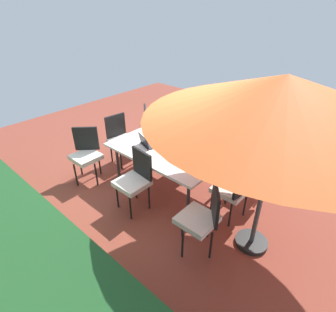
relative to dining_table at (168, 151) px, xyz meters
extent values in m
cube|color=brown|center=(0.00, 0.00, -0.72)|extent=(10.00, 10.00, 0.02)
cube|color=#1E4C23|center=(0.00, 2.63, -0.19)|extent=(6.30, 0.98, 1.02)
cube|color=silver|center=(0.00, 0.00, 0.03)|extent=(1.93, 1.24, 0.04)
cylinder|color=#333333|center=(-0.81, -0.47, -0.35)|extent=(0.05, 0.05, 0.71)
cylinder|color=#333333|center=(0.81, -0.47, -0.35)|extent=(0.05, 0.05, 0.71)
cylinder|color=#333333|center=(-0.81, 0.47, -0.35)|extent=(0.05, 0.05, 0.71)
cylinder|color=#333333|center=(0.81, 0.47, -0.35)|extent=(0.05, 0.05, 0.71)
cylinder|color=#4C4C4C|center=(-1.78, 0.27, 0.42)|extent=(0.06, 0.06, 2.26)
cone|color=orange|center=(-1.78, 0.27, 1.37)|extent=(2.87, 2.87, 0.46)
cylinder|color=black|center=(-1.78, 0.27, -0.68)|extent=(0.44, 0.44, 0.06)
cube|color=silver|center=(-1.22, 0.82, -0.22)|extent=(0.46, 0.46, 0.08)
cube|color=black|center=(-1.39, 0.69, 0.05)|extent=(0.31, 0.36, 0.45)
cylinder|color=black|center=(-0.97, 0.79, -0.48)|extent=(0.03, 0.03, 0.45)
cylinder|color=black|center=(-1.20, 1.07, -0.48)|extent=(0.03, 0.03, 0.45)
cylinder|color=black|center=(-1.25, 0.57, -0.48)|extent=(0.03, 0.03, 0.45)
cylinder|color=black|center=(-1.48, 0.85, -0.48)|extent=(0.03, 0.03, 0.45)
cube|color=silver|center=(0.02, -0.82, -0.22)|extent=(0.46, 0.46, 0.08)
cube|color=black|center=(0.05, -0.62, 0.05)|extent=(0.44, 0.09, 0.45)
cylinder|color=black|center=(-0.17, -0.98, -0.48)|extent=(0.03, 0.03, 0.45)
cylinder|color=black|center=(0.18, -1.02, -0.48)|extent=(0.03, 0.03, 0.45)
cylinder|color=black|center=(-0.13, -0.62, -0.48)|extent=(0.03, 0.03, 0.45)
cylinder|color=black|center=(0.22, -0.67, -0.48)|extent=(0.03, 0.03, 0.45)
cube|color=silver|center=(1.16, -0.88, -0.22)|extent=(0.46, 0.46, 0.08)
cube|color=black|center=(1.31, -0.73, 0.05)|extent=(0.35, 0.33, 0.45)
cylinder|color=black|center=(0.91, -0.89, -0.48)|extent=(0.03, 0.03, 0.45)
cylinder|color=black|center=(1.17, -1.14, -0.48)|extent=(0.03, 0.03, 0.45)
cylinder|color=black|center=(1.15, -0.63, -0.48)|extent=(0.03, 0.03, 0.45)
cylinder|color=black|center=(1.42, -0.87, -0.48)|extent=(0.03, 0.03, 0.45)
cube|color=silver|center=(-1.22, -0.02, -0.22)|extent=(0.46, 0.46, 0.08)
cube|color=black|center=(-1.43, 0.01, 0.05)|extent=(0.10, 0.44, 0.45)
cylinder|color=black|center=(-1.07, -0.23, -0.48)|extent=(0.03, 0.03, 0.45)
cylinder|color=black|center=(-1.01, 0.13, -0.48)|extent=(0.03, 0.03, 0.45)
cylinder|color=black|center=(-1.42, -0.18, -0.48)|extent=(0.03, 0.03, 0.45)
cylinder|color=black|center=(-1.37, 0.18, -0.48)|extent=(0.03, 0.03, 0.45)
cube|color=silver|center=(-1.19, -0.84, -0.22)|extent=(0.46, 0.46, 0.08)
cube|color=black|center=(-1.34, -0.70, 0.05)|extent=(0.32, 0.35, 0.45)
cylinder|color=black|center=(-1.18, -1.10, -0.48)|extent=(0.03, 0.03, 0.45)
cylinder|color=black|center=(-0.93, -0.83, -0.48)|extent=(0.03, 0.03, 0.45)
cylinder|color=black|center=(-1.44, -0.86, -0.48)|extent=(0.03, 0.03, 0.45)
cylinder|color=black|center=(-1.20, -0.59, -0.48)|extent=(0.03, 0.03, 0.45)
cube|color=silver|center=(1.21, 0.01, -0.22)|extent=(0.46, 0.46, 0.08)
cube|color=black|center=(1.42, -0.01, 0.05)|extent=(0.09, 0.44, 0.45)
cylinder|color=black|center=(1.05, 0.21, -0.48)|extent=(0.03, 0.03, 0.45)
cylinder|color=black|center=(1.01, -0.14, -0.48)|extent=(0.03, 0.03, 0.45)
cylinder|color=black|center=(1.41, 0.17, -0.48)|extent=(0.03, 0.03, 0.45)
cylinder|color=black|center=(1.37, -0.19, -0.48)|extent=(0.03, 0.03, 0.45)
cube|color=silver|center=(-0.01, 0.84, -0.22)|extent=(0.46, 0.46, 0.08)
cube|color=black|center=(-0.03, 0.63, 0.05)|extent=(0.44, 0.09, 0.45)
cylinder|color=black|center=(0.19, 1.00, -0.48)|extent=(0.03, 0.03, 0.45)
cylinder|color=black|center=(-0.17, 1.04, -0.48)|extent=(0.03, 0.03, 0.45)
cylinder|color=black|center=(0.15, 0.64, -0.48)|extent=(0.03, 0.03, 0.45)
cylinder|color=black|center=(-0.21, 0.68, -0.48)|extent=(0.03, 0.03, 0.45)
cube|color=silver|center=(1.21, 0.86, -0.22)|extent=(0.46, 0.46, 0.08)
cube|color=black|center=(1.36, 0.71, 0.05)|extent=(0.34, 0.34, 0.45)
cylinder|color=black|center=(1.21, 1.12, -0.48)|extent=(0.03, 0.03, 0.45)
cylinder|color=black|center=(0.95, 0.86, -0.48)|extent=(0.03, 0.03, 0.45)
cylinder|color=black|center=(1.46, 0.86, -0.48)|extent=(0.03, 0.03, 0.45)
cylinder|color=black|center=(1.21, 0.61, -0.48)|extent=(0.03, 0.03, 0.45)
cube|color=#2D2D33|center=(0.31, 0.13, 0.05)|extent=(0.37, 0.31, 0.02)
cube|color=black|center=(0.35, 0.23, 0.16)|extent=(0.32, 0.15, 0.20)
cylinder|color=#334C99|center=(-0.53, -0.14, 0.10)|extent=(0.08, 0.08, 0.10)
camera|label=1|loc=(-2.63, 2.96, 2.20)|focal=28.46mm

